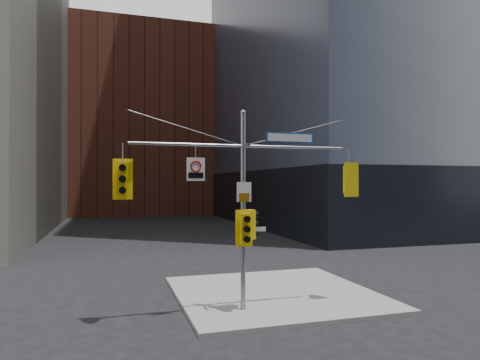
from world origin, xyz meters
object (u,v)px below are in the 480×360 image
traffic_light_west_arm (123,179)px  traffic_light_pole_side (252,224)px  traffic_light_east_arm (349,180)px  signal_assembly (243,190)px  street_sign_blade (290,138)px  regulatory_sign_arm (196,168)px  traffic_light_pole_front (245,229)px

traffic_light_west_arm → traffic_light_pole_side: (4.49, 0.00, -1.62)m
traffic_light_east_arm → signal_assembly: bearing=-2.9°
traffic_light_east_arm → street_sign_blade: (-2.47, 0.00, 1.55)m
signal_assembly → regulatory_sign_arm: (-1.72, -0.02, 0.76)m
traffic_light_west_arm → traffic_light_pole_front: traffic_light_west_arm is taller
traffic_light_east_arm → traffic_light_pole_front: (-4.29, -0.27, -1.74)m
traffic_light_pole_front → signal_assembly: bearing=91.9°
traffic_light_east_arm → traffic_light_pole_side: traffic_light_east_arm is taller
street_sign_blade → signal_assembly: bearing=179.1°
traffic_light_east_arm → traffic_light_pole_front: size_ratio=1.01×
signal_assembly → traffic_light_pole_front: signal_assembly is taller
traffic_light_east_arm → regulatory_sign_arm: bearing=-2.8°
traffic_light_west_arm → traffic_light_east_arm: traffic_light_west_arm is taller
traffic_light_pole_front → regulatory_sign_arm: (-1.72, 0.25, 2.11)m
traffic_light_west_arm → signal_assembly: bearing=2.7°
traffic_light_pole_front → regulatory_sign_arm: regulatory_sign_arm is taller
signal_assembly → traffic_light_west_arm: 4.19m
traffic_light_east_arm → traffic_light_pole_side: size_ratio=1.24×
traffic_light_pole_side → traffic_light_east_arm: bearing=-103.4°
traffic_light_west_arm → regulatory_sign_arm: regulatory_sign_arm is taller
street_sign_blade → regulatory_sign_arm: street_sign_blade is taller
traffic_light_pole_side → street_sign_blade: size_ratio=0.56×
signal_assembly → traffic_light_east_arm: (4.29, 0.00, 0.38)m
traffic_light_west_arm → traffic_light_east_arm: (8.46, -0.01, 0.00)m
traffic_light_east_arm → regulatory_sign_arm: size_ratio=1.64×
traffic_light_pole_front → regulatory_sign_arm: bearing=173.8°
signal_assembly → street_sign_blade: (1.82, 0.00, 1.93)m
traffic_light_east_arm → street_sign_blade: street_sign_blade is taller
signal_assembly → regulatory_sign_arm: 1.88m
street_sign_blade → regulatory_sign_arm: size_ratio=2.35×
street_sign_blade → traffic_light_pole_front: bearing=-172.5°
signal_assembly → regulatory_sign_arm: bearing=-179.3°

